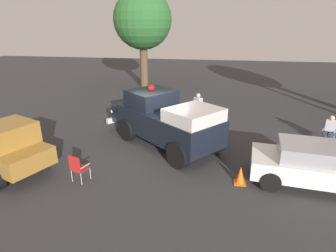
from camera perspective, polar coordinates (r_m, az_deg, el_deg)
The scene contains 9 objects.
ground_plane at distance 12.40m, azimuth -2.04°, elevation -4.90°, with size 60.00×60.00×0.00m, color #333335.
vintage_fire_truck at distance 12.55m, azimuth -0.69°, elevation 1.33°, with size 5.93×5.52×2.59m.
classic_hot_rod at distance 10.88m, azimuth 27.65°, elevation -6.87°, with size 4.56×2.41×1.46m.
lawn_chair_near_truck at distance 14.94m, azimuth 29.50°, elevation -0.71°, with size 0.67×0.67×1.02m.
lawn_chair_by_car at distance 10.35m, azimuth -17.56°, elevation -7.70°, with size 0.63×0.63×1.02m.
spectator_seated at distance 14.78m, azimuth 29.47°, elevation -0.47°, with size 0.59×0.65×1.29m.
spectator_standing at distance 15.36m, azimuth 5.97°, elevation 3.91°, with size 0.54×0.51×1.68m.
oak_tree_left at distance 23.74m, azimuth -5.06°, elevation 20.21°, with size 4.55×4.55×7.56m.
traffic_cone at distance 10.23m, azimuth 14.18°, elevation -9.49°, with size 0.40×0.40×0.64m.
Camera 1 is at (-2.15, 11.00, 5.31)m, focal length 30.66 mm.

